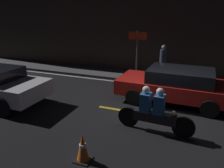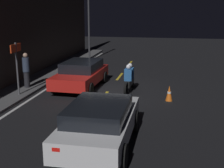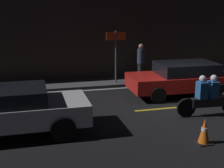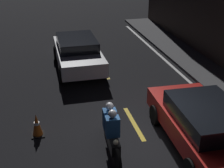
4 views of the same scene
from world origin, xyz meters
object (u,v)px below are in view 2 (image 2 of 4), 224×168
shop_sign (16,58)px  taxi_red (81,74)px  traffic_cone_near (169,94)px  pedestrian (26,70)px  street_lamp (89,18)px  motorcycle (129,79)px  sedan_white (100,122)px

shop_sign → taxi_red: bearing=-47.1°
traffic_cone_near → pedestrian: (0.74, 7.05, 0.65)m
traffic_cone_near → street_lamp: street_lamp is taller
taxi_red → motorcycle: bearing=83.7°
pedestrian → street_lamp: (8.98, -0.82, 2.24)m
sedan_white → motorcycle: size_ratio=1.87×
taxi_red → pedestrian: (-0.90, 2.57, 0.27)m
traffic_cone_near → shop_sign: shop_sign is taller
sedan_white → traffic_cone_near: bearing=-21.5°
traffic_cone_near → shop_sign: (-0.56, 6.84, 1.45)m
sedan_white → motorcycle: (6.25, 0.01, -0.11)m
motorcycle → pedestrian: pedestrian is taller
sedan_white → taxi_red: (6.61, 2.55, -0.03)m
taxi_red → shop_sign: 3.39m
motorcycle → street_lamp: 9.82m
traffic_cone_near → motorcycle: bearing=57.0°
motorcycle → shop_sign: size_ratio=0.95×
sedan_white → street_lamp: bearing=16.1°
shop_sign → street_lamp: 10.39m
shop_sign → street_lamp: size_ratio=0.42×
pedestrian → shop_sign: shop_sign is taller
shop_sign → motorcycle: bearing=-69.5°
traffic_cone_near → sedan_white: bearing=158.8°
traffic_cone_near → shop_sign: size_ratio=0.30×
sedan_white → motorcycle: 6.25m
traffic_cone_near → street_lamp: bearing=32.7°
taxi_red → pedestrian: pedestrian is taller
street_lamp → motorcycle: bearing=-153.1°
sedan_white → traffic_cone_near: sedan_white is taller
traffic_cone_near → pedestrian: size_ratio=0.41×
motorcycle → shop_sign: shop_sign is taller
street_lamp → shop_sign: bearing=176.6°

